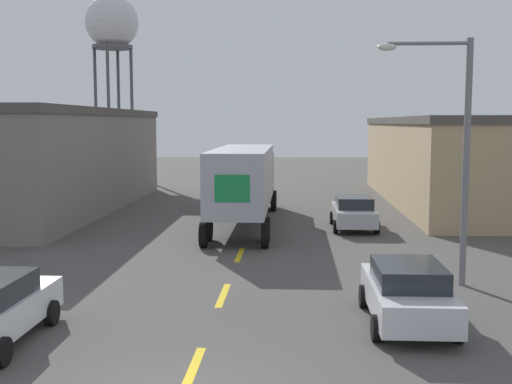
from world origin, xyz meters
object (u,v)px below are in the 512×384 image
(semi_truck, at_px, (245,178))
(parked_car_right_near, at_px, (407,292))
(water_tower, at_px, (112,26))
(street_lamp, at_px, (455,142))
(parked_car_right_far, at_px, (354,212))

(semi_truck, bearing_deg, parked_car_right_near, -71.46)
(water_tower, distance_m, street_lamp, 44.51)
(semi_truck, height_order, street_lamp, street_lamp)
(parked_car_right_near, height_order, street_lamp, street_lamp)
(parked_car_right_far, bearing_deg, parked_car_right_near, -90.00)
(parked_car_right_near, bearing_deg, water_tower, 114.37)
(water_tower, bearing_deg, parked_car_right_near, -65.63)
(street_lamp, bearing_deg, parked_car_right_far, 100.97)
(semi_truck, bearing_deg, street_lamp, -57.91)
(street_lamp, bearing_deg, semi_truck, 122.13)
(parked_car_right_far, relative_size, street_lamp, 0.59)
(semi_truck, xyz_separation_m, parked_car_right_far, (5.11, -1.08, -1.47))
(water_tower, bearing_deg, semi_truck, -62.56)
(semi_truck, relative_size, street_lamp, 1.86)
(semi_truck, height_order, water_tower, water_tower)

